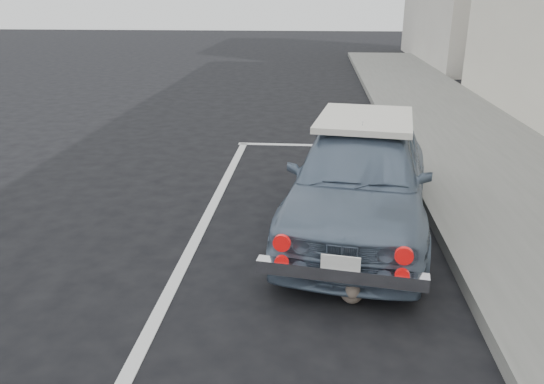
# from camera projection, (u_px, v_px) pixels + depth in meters

# --- Properties ---
(pline_front) EXTENTS (3.00, 0.12, 0.01)m
(pline_front) POSITION_uv_depth(u_px,v_px,m) (320.00, 145.00, 9.68)
(pline_front) COLOR silver
(pline_front) RESTS_ON ground
(pline_side) EXTENTS (0.12, 7.00, 0.01)m
(pline_side) POSITION_uv_depth(u_px,v_px,m) (206.00, 218.00, 6.52)
(pline_side) COLOR silver
(pline_side) RESTS_ON ground
(retro_coupe) EXTENTS (2.08, 3.98, 1.29)m
(retro_coupe) POSITION_uv_depth(u_px,v_px,m) (360.00, 175.00, 6.05)
(retro_coupe) COLOR slate
(retro_coupe) RESTS_ON ground
(cat) EXTENTS (0.23, 0.50, 0.27)m
(cat) POSITION_uv_depth(u_px,v_px,m) (352.00, 289.00, 4.72)
(cat) COLOR #706255
(cat) RESTS_ON ground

